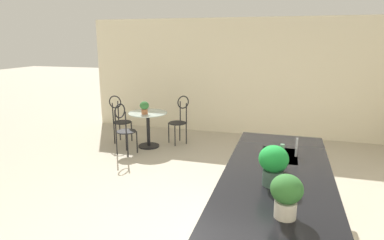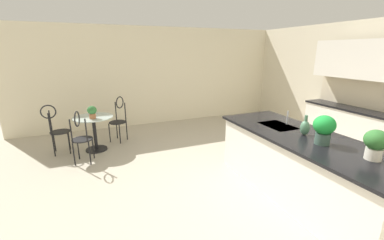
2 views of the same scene
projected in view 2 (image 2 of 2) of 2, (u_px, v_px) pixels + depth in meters
name	position (u px, v px, depth m)	size (l,w,h in m)	color
ground_plane	(238.00, 196.00, 3.63)	(40.00, 40.00, 0.00)	#B2A893
wall_left_window	(159.00, 76.00, 7.04)	(0.12, 7.80, 2.70)	beige
kitchen_island	(301.00, 166.00, 3.55)	(2.80, 1.06, 0.92)	white
back_counter_run	(362.00, 130.00, 5.04)	(2.44, 0.64, 1.52)	white
upper_cabinet_run	(375.00, 60.00, 4.64)	(2.40, 0.36, 0.76)	white
bistro_table	(95.00, 130.00, 5.19)	(0.80, 0.80, 0.74)	black
chair_near_window	(119.00, 117.00, 5.74)	(0.54, 0.54, 1.04)	black
chair_by_island	(81.00, 135.00, 4.54)	(0.52, 0.46, 1.04)	black
chair_toward_desk	(56.00, 127.00, 4.99)	(0.40, 0.49, 1.04)	black
sink_faucet	(287.00, 118.00, 3.95)	(0.02, 0.02, 0.22)	#B2B5BA
potted_plant_on_table	(92.00, 111.00, 4.94)	(0.18, 0.18, 0.26)	#9E603D
potted_plant_counter_far	(376.00, 143.00, 2.65)	(0.24, 0.24, 0.34)	beige
potted_plant_counter_near	(324.00, 128.00, 3.09)	(0.27, 0.27, 0.38)	#385147
vase_on_counter	(305.00, 127.00, 3.45)	(0.13, 0.13, 0.29)	#4C7A5B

